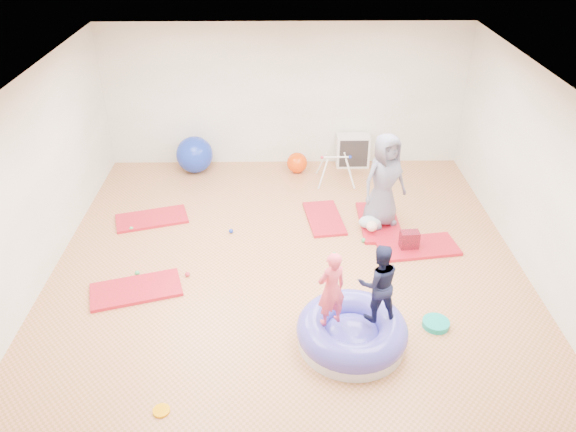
{
  "coord_description": "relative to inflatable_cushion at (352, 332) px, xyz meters",
  "views": [
    {
      "loc": [
        -0.11,
        -6.51,
        4.98
      ],
      "look_at": [
        0.0,
        0.3,
        0.9
      ],
      "focal_mm": 35.0,
      "sensor_mm": 36.0,
      "label": 1
    }
  ],
  "objects": [
    {
      "name": "gym_mat_rear_right",
      "position": [
        0.79,
        2.83,
        -0.14
      ],
      "size": [
        0.65,
        1.29,
        0.05
      ],
      "primitive_type": "cube",
      "rotation": [
        0.0,
        0.0,
        1.57
      ],
      "color": "red",
      "rests_on": "ground"
    },
    {
      "name": "balance_disc",
      "position": [
        1.14,
        0.29,
        -0.13
      ],
      "size": [
        0.35,
        0.35,
        0.08
      ],
      "primitive_type": "cylinder",
      "color": "#0E9B8A",
      "rests_on": "ground"
    },
    {
      "name": "infant_play_gym",
      "position": [
        0.18,
        4.36,
        0.19
      ],
      "size": [
        0.71,
        0.67,
        0.54
      ],
      "rotation": [
        0.0,
        0.0,
        -0.33
      ],
      "color": "silver",
      "rests_on": "ground"
    },
    {
      "name": "inflatable_cushion",
      "position": [
        0.0,
        0.0,
        0.0
      ],
      "size": [
        1.38,
        1.38,
        0.43
      ],
      "rotation": [
        0.0,
        0.0,
        -0.0
      ],
      "color": "silver",
      "rests_on": "ground"
    },
    {
      "name": "cube_shelf",
      "position": [
        0.59,
        5.09,
        0.16
      ],
      "size": [
        0.66,
        0.32,
        0.66
      ],
      "color": "silver",
      "rests_on": "ground"
    },
    {
      "name": "exercise_ball_orange",
      "position": [
        -0.53,
        4.81,
        0.03
      ],
      "size": [
        0.4,
        0.4,
        0.4
      ],
      "primitive_type": "sphere",
      "color": "#E43F05",
      "rests_on": "ground"
    },
    {
      "name": "child_pink",
      "position": [
        -0.28,
        -0.01,
        0.74
      ],
      "size": [
        0.44,
        0.38,
        1.02
      ],
      "primitive_type": "imported",
      "rotation": [
        0.0,
        0.0,
        3.58
      ],
      "color": "#F1465C",
      "rests_on": "inflatable_cushion"
    },
    {
      "name": "infant",
      "position": [
        0.6,
        2.58,
        -0.0
      ],
      "size": [
        0.38,
        0.39,
        0.22
      ],
      "color": "#A8BDCA",
      "rests_on": "gym_mat_rear_right"
    },
    {
      "name": "backpack",
      "position": [
        1.13,
        2.04,
        -0.0
      ],
      "size": [
        0.3,
        0.2,
        0.33
      ],
      "primitive_type": "cube",
      "rotation": [
        0.0,
        0.0,
        0.08
      ],
      "color": "#A90B23",
      "rests_on": "ground"
    },
    {
      "name": "room",
      "position": [
        -0.77,
        1.3,
        1.23
      ],
      "size": [
        7.01,
        8.01,
        2.81
      ],
      "color": "tan",
      "rests_on": "ground"
    },
    {
      "name": "gym_mat_front_left",
      "position": [
        -2.92,
        1.07,
        -0.14
      ],
      "size": [
        1.37,
        0.95,
        0.05
      ],
      "primitive_type": "cube",
      "rotation": [
        0.0,
        0.0,
        0.29
      ],
      "color": "red",
      "rests_on": "ground"
    },
    {
      "name": "gym_mat_mid_left",
      "position": [
        -3.07,
        3.01,
        -0.14
      ],
      "size": [
        1.3,
        0.9,
        0.05
      ],
      "primitive_type": "cube",
      "rotation": [
        0.0,
        0.0,
        0.29
      ],
      "color": "red",
      "rests_on": "ground"
    },
    {
      "name": "gym_mat_center_back",
      "position": [
        -0.12,
        2.98,
        -0.15
      ],
      "size": [
        0.71,
        1.19,
        0.05
      ],
      "primitive_type": "cube",
      "rotation": [
        0.0,
        0.0,
        1.7
      ],
      "color": "red",
      "rests_on": "ground"
    },
    {
      "name": "yellow_toy",
      "position": [
        -2.19,
        -1.03,
        -0.16
      ],
      "size": [
        0.19,
        0.19,
        0.03
      ],
      "primitive_type": "cylinder",
      "color": "#FFA700",
      "rests_on": "ground"
    },
    {
      "name": "adult_caregiver",
      "position": [
        0.8,
        2.79,
        0.68
      ],
      "size": [
        0.92,
        0.79,
        1.58
      ],
      "primitive_type": "imported",
      "rotation": [
        0.0,
        0.0,
        0.44
      ],
      "color": "slate",
      "rests_on": "gym_mat_rear_right"
    },
    {
      "name": "exercise_ball_blue",
      "position": [
        -2.55,
        4.88,
        0.19
      ],
      "size": [
        0.72,
        0.72,
        0.72
      ],
      "primitive_type": "sphere",
      "color": "#142DA7",
      "rests_on": "ground"
    },
    {
      "name": "gym_mat_right",
      "position": [
        1.28,
        2.08,
        -0.14
      ],
      "size": [
        1.32,
        0.79,
        0.05
      ],
      "primitive_type": "cube",
      "rotation": [
        0.0,
        0.0,
        0.14
      ],
      "color": "red",
      "rests_on": "ground"
    },
    {
      "name": "ball_pit_balls",
      "position": [
        -1.34,
        1.69,
        -0.13
      ],
      "size": [
        3.87,
        3.19,
        0.07
      ],
      "color": "#142DA7",
      "rests_on": "ground"
    },
    {
      "name": "child_navy",
      "position": [
        0.29,
        0.08,
        0.75
      ],
      "size": [
        0.54,
        0.44,
        1.04
      ],
      "primitive_type": "imported",
      "rotation": [
        0.0,
        0.0,
        3.24
      ],
      "color": "#151935",
      "rests_on": "inflatable_cushion"
    }
  ]
}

